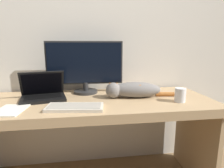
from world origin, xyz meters
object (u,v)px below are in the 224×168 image
Objects in this scene: laptop at (43,93)px; coffee_mug at (180,95)px; cat at (133,89)px; external_keyboard at (75,107)px; monitor at (85,67)px.

laptop reaches higher than coffee_mug.
laptop is at bearing -175.99° from cat.
laptop is 0.34m from external_keyboard.
monitor reaches higher than external_keyboard.
coffee_mug is (0.95, -0.19, 0.01)m from laptop.
cat reaches higher than coffee_mug.
cat is at bearing 152.39° from coffee_mug.
monitor is at bearing 152.11° from coffee_mug.
coffee_mug is at bearing -27.89° from monitor.
cat is (0.65, -0.04, 0.02)m from laptop.
laptop is at bearing -154.24° from monitor.
external_keyboard is (-0.07, -0.39, -0.20)m from monitor.
monitor is 1.07× the size of cat.
coffee_mug is at bearing 11.31° from external_keyboard.
cat is at bearing 33.73° from external_keyboard.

